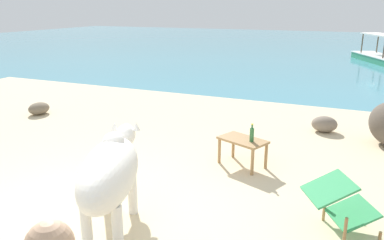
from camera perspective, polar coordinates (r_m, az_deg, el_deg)
sand_beach at (r=4.96m, az=-15.87°, el=-14.93°), size 18.00×14.00×0.04m
water_surface at (r=25.48m, az=17.31°, el=10.07°), size 60.00×36.00×0.03m
cow at (r=4.45m, az=-12.02°, el=-7.44°), size 1.13×1.98×1.12m
low_bench_table at (r=6.28m, az=7.54°, el=-3.49°), size 0.87×0.69×0.46m
bottle at (r=6.12m, az=8.88°, el=-2.13°), size 0.07×0.07×0.30m
deck_chair_near at (r=4.76m, az=21.19°, el=-11.31°), size 0.93×0.84×0.68m
shore_rock_large at (r=8.44m, az=19.07°, el=-0.58°), size 0.56×0.47×0.33m
shore_rock_medium at (r=10.00m, az=-21.79°, el=1.61°), size 0.46×0.57×0.29m
boat_green at (r=20.40m, az=26.05°, el=8.53°), size 2.59×3.82×1.29m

